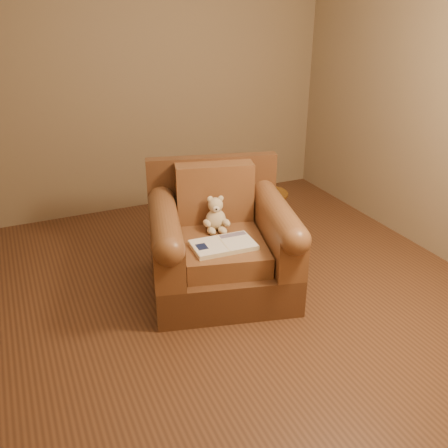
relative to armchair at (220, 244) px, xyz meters
name	(u,v)px	position (x,y,z in m)	size (l,w,h in m)	color
floor	(222,295)	(-0.05, -0.14, -0.37)	(4.00, 4.00, 0.00)	#58331E
room	(222,64)	(-0.05, -0.14, 1.35)	(4.02, 4.02, 2.71)	#836D50
armchair	(220,244)	(0.00, 0.00, 0.00)	(1.26, 1.23, 0.94)	#56331C
teddy_bear	(216,217)	(0.00, 0.09, 0.19)	(0.20, 0.23, 0.27)	beige
guidebook	(223,245)	(-0.07, -0.21, 0.10)	(0.46, 0.29, 0.04)	beige
side_table	(265,219)	(0.61, 0.41, -0.07)	(0.39, 0.39, 0.54)	gold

